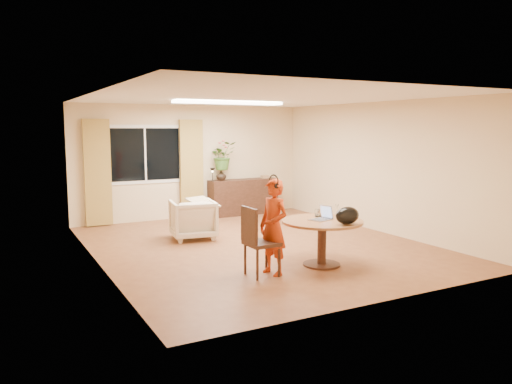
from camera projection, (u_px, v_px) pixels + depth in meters
floor at (258, 246)px, 8.88m from camera, size 6.50×6.50×0.00m
ceiling at (259, 97)px, 8.55m from camera, size 6.50×6.50×0.00m
wall_back at (192, 162)px, 11.56m from camera, size 5.50×0.00×5.50m
wall_left at (97, 181)px, 7.43m from camera, size 0.00×6.50×6.50m
wall_right at (379, 167)px, 10.00m from camera, size 0.00×6.50×6.50m
window at (145, 154)px, 11.00m from camera, size 1.70×0.03×1.30m
curtain_left at (98, 173)px, 10.49m from camera, size 0.55×0.08×2.25m
curtain_right at (192, 169)px, 11.47m from camera, size 0.55×0.08×2.25m
ceiling_panel at (229, 103)px, 9.60m from camera, size 2.20×0.35×0.05m
dining_table at (322, 230)px, 7.54m from camera, size 1.23×1.23×0.70m
dining_chair at (262, 241)px, 7.03m from camera, size 0.49×0.45×0.99m
child at (274, 227)px, 7.08m from camera, size 0.56×0.44×1.37m
laptop at (320, 213)px, 7.52m from camera, size 0.39×0.31×0.22m
tumbler at (317, 213)px, 7.80m from camera, size 0.11×0.11×0.12m
wine_glass at (337, 210)px, 7.83m from camera, size 0.09×0.09×0.20m
pot_lid at (322, 215)px, 7.88m from camera, size 0.28×0.28×0.04m
handbag at (347, 216)px, 7.19m from camera, size 0.44×0.33×0.26m
armchair at (193, 219)px, 9.40m from camera, size 0.91×0.93×0.74m
throw at (203, 198)px, 9.44m from camera, size 0.60×0.66×0.03m
sideboard at (243, 197)px, 12.03m from camera, size 1.71×0.42×0.85m
vase at (221, 175)px, 11.69m from camera, size 0.30×0.30×0.25m
bouquet at (223, 156)px, 11.65m from camera, size 0.63×0.56×0.66m
book_stack at (265, 177)px, 12.24m from camera, size 0.20×0.16×0.08m
desk_lamp at (212, 174)px, 11.52m from camera, size 0.17×0.17×0.32m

